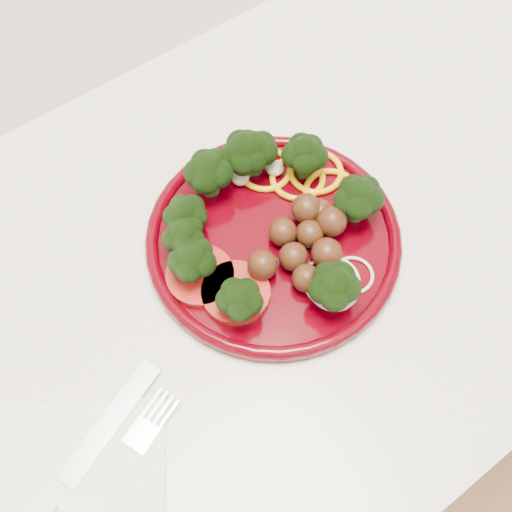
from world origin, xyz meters
TOP-DOWN VIEW (x-y plane):
  - counter at (0.00, 1.70)m, footprint 2.40×0.60m
  - plate at (-0.08, 1.71)m, footprint 0.27×0.27m
  - napkin at (-0.37, 1.60)m, footprint 0.21×0.21m
  - knife at (-0.39, 1.60)m, footprint 0.23×0.10m

SIDE VIEW (x-z plane):
  - counter at x=0.00m, z-range 0.00..0.90m
  - napkin at x=-0.37m, z-range 0.90..0.90m
  - knife at x=-0.39m, z-range 0.90..0.91m
  - plate at x=-0.08m, z-range 0.89..0.95m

